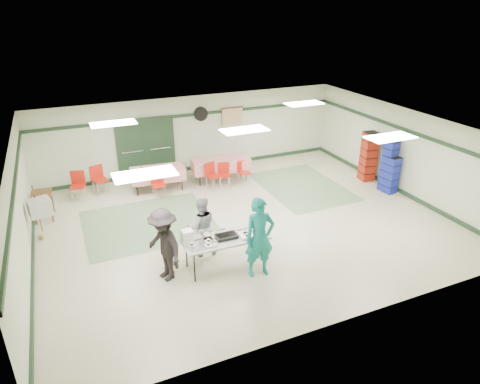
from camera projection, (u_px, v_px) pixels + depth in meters
name	position (u px, v px, depth m)	size (l,w,h in m)	color
floor	(244.00, 222.00, 12.10)	(11.00, 11.00, 0.00)	beige
ceiling	(245.00, 129.00, 10.98)	(11.00, 11.00, 0.00)	silver
wall_back	(193.00, 134.00, 15.29)	(11.00, 11.00, 0.00)	beige
wall_front	(345.00, 264.00, 7.78)	(11.00, 11.00, 0.00)	beige
wall_left	(20.00, 215.00, 9.54)	(9.00, 9.00, 0.00)	beige
wall_right	(403.00, 151.00, 13.54)	(9.00, 9.00, 0.00)	beige
trim_back	(192.00, 115.00, 14.98)	(11.00, 0.06, 0.10)	#1B331F
baseboard_back	(195.00, 168.00, 15.80)	(11.00, 0.06, 0.12)	#1B331F
trim_left	(14.00, 186.00, 9.26)	(9.00, 0.06, 0.10)	#1B331F
baseboard_left	(33.00, 264.00, 10.08)	(9.00, 0.06, 0.12)	#1B331F
trim_right	(405.00, 130.00, 13.24)	(9.00, 0.06, 0.10)	#1B331F
baseboard_right	(396.00, 189.00, 14.06)	(9.00, 0.06, 0.12)	#1B331F
green_patch_a	(149.00, 223.00, 12.02)	(3.50, 3.00, 0.01)	gray
green_patch_b	(302.00, 186.00, 14.37)	(2.50, 3.50, 0.01)	gray
double_door_left	(132.00, 150.00, 14.57)	(0.90, 0.06, 2.10)	#969896
double_door_right	(160.00, 147.00, 14.91)	(0.90, 0.06, 2.10)	#969896
door_frame	(146.00, 148.00, 14.72)	(2.00, 0.03, 2.15)	#1B331F
wall_fan	(201.00, 114.00, 15.06)	(0.50, 0.50, 0.10)	black
scroll_banner	(232.00, 116.00, 15.58)	(0.80, 0.02, 0.60)	#D8B787
serving_table	(225.00, 239.00, 9.81)	(1.99, 0.83, 0.76)	#A8A8A3
sheet_tray_right	(251.00, 233.00, 9.98)	(0.60, 0.45, 0.02)	silver
sheet_tray_mid	(216.00, 236.00, 9.84)	(0.62, 0.47, 0.02)	silver
sheet_tray_left	(201.00, 244.00, 9.51)	(0.60, 0.45, 0.02)	silver
baking_pan	(226.00, 236.00, 9.78)	(0.49, 0.31, 0.08)	black
foam_box_stack	(187.00, 237.00, 9.49)	(0.25, 0.23, 0.34)	white
volunteer_teal	(260.00, 238.00, 9.44)	(0.69, 0.45, 1.88)	#127E7A
volunteer_grey	(201.00, 226.00, 10.30)	(0.73, 0.57, 1.51)	gray
volunteer_dark	(164.00, 245.00, 9.32)	(1.11, 0.64, 1.72)	black
dining_table_a	(221.00, 164.00, 14.70)	(2.06, 1.10, 0.77)	red
dining_table_b	(158.00, 174.00, 13.90)	(1.79, 0.93, 0.77)	red
chair_a	(224.00, 172.00, 14.21)	(0.46, 0.46, 0.81)	red
chair_b	(212.00, 173.00, 14.03)	(0.53, 0.53, 0.89)	red
chair_c	(243.00, 170.00, 14.47)	(0.37, 0.38, 0.78)	red
chair_d	(158.00, 182.00, 13.39)	(0.41, 0.41, 0.84)	red
chair_loose_a	(98.00, 177.00, 13.65)	(0.55, 0.55, 0.93)	red
chair_loose_b	(78.00, 182.00, 13.25)	(0.52, 0.52, 0.91)	red
crate_stack_blue_a	(391.00, 175.00, 13.69)	(0.37, 0.37, 1.22)	#181E94
crate_stack_red	(368.00, 156.00, 14.56)	(0.44, 0.44, 1.71)	#A12210
crate_stack_blue_b	(388.00, 166.00, 13.74)	(0.37, 0.37, 1.70)	#181E94
printer_table	(42.00, 198.00, 12.06)	(0.60, 0.88, 0.74)	brown
office_printer	(40.00, 207.00, 10.79)	(0.53, 0.46, 0.42)	#B6B5B1
broom	(38.00, 210.00, 11.02)	(0.03, 0.03, 1.50)	brown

